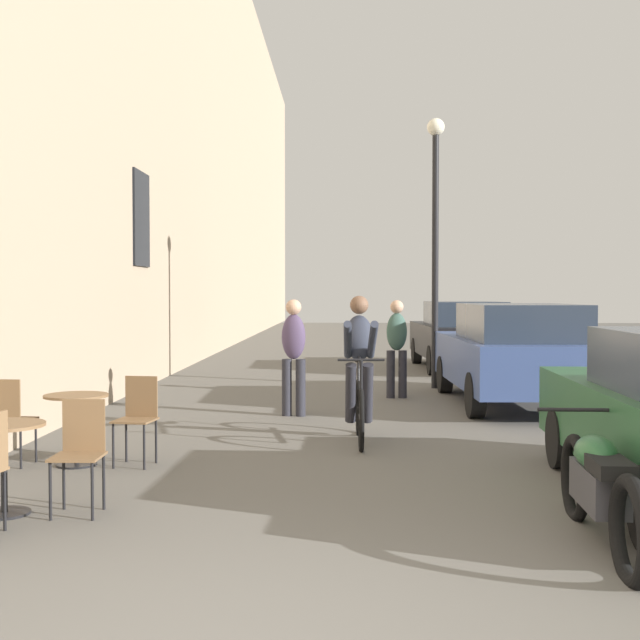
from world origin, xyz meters
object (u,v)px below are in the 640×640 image
Objects in this scene: parked_motorcycle at (600,487)px; pedestrian_mid at (397,343)px; cafe_table_near at (4,449)px; parked_car_second at (514,353)px; street_lamp at (435,218)px; cyclist_on_bicycle at (359,372)px; cafe_chair_near_toward_wall at (80,448)px; cafe_table_mid at (76,414)px; cafe_chair_mid_toward_wall at (9,415)px; pedestrian_near at (294,350)px; parked_car_third at (461,334)px; cafe_chair_mid_toward_street at (138,414)px.

pedestrian_mid is at bearing 96.36° from parked_motorcycle.
parked_car_second is (5.31, 6.49, 0.30)m from cafe_table_near.
pedestrian_mid is 0.33× the size of street_lamp.
cafe_chair_near_toward_wall is at bearing -124.63° from cyclist_on_bicycle.
cafe_table_mid is 0.66m from cafe_chair_mid_toward_wall.
pedestrian_near reaches higher than cafe_chair_mid_toward_wall.
pedestrian_near reaches higher than parked_car_third.
parked_car_second reaches higher than cafe_chair_mid_toward_street.
cafe_chair_near_toward_wall is 0.54× the size of pedestrian_near.
cafe_chair_mid_toward_street and cafe_chair_mid_toward_wall have the same top height.
cafe_chair_mid_toward_street is 2.72m from cyclist_on_bicycle.
pedestrian_mid is at bearing 52.65° from cafe_chair_mid_toward_wall.
cafe_table_near is at bearing -115.91° from pedestrian_mid.
cafe_chair_mid_toward_wall is 5.68m from parked_motorcycle.
cafe_table_near is 0.16× the size of parked_car_second.
pedestrian_near is at bearing 52.88° from cafe_chair_mid_toward_wall.
pedestrian_near is at bearing -124.27° from street_lamp.
cafe_table_mid is at bearing -122.30° from street_lamp.
pedestrian_near is (2.65, 3.50, 0.41)m from cafe_chair_mid_toward_wall.
cafe_table_near is 1.90m from cafe_chair_mid_toward_wall.
cafe_chair_mid_toward_street is 1.27m from cafe_chair_mid_toward_wall.
parked_motorcycle is at bearing -68.64° from cyclist_on_bicycle.
parked_car_third is (5.36, 10.63, 0.28)m from cafe_table_mid.
cafe_chair_mid_toward_wall is 0.55× the size of pedestrian_mid.
cafe_chair_mid_toward_wall reaches higher than parked_motorcycle.
pedestrian_near is at bearing 75.06° from cafe_chair_near_toward_wall.
street_lamp is 1.11× the size of parked_car_third.
parked_car_second is 1.01× the size of parked_car_third.
cafe_chair_near_toward_wall is 0.51× the size of cyclist_on_bicycle.
pedestrian_mid reaches higher than parked_car_third.
cafe_chair_near_toward_wall reaches higher than parked_motorcycle.
parked_car_third reaches higher than cafe_chair_near_toward_wall.
cafe_chair_mid_toward_wall is 0.18× the size of street_lamp.
cafe_table_mid is at bearing -138.94° from parked_car_second.
parked_car_second is at bearing 50.72° from cafe_table_near.
street_lamp is at bearing 61.25° from pedestrian_mid.
street_lamp reaches higher than cafe_chair_mid_toward_wall.
pedestrian_mid is at bearing 61.14° from cafe_chair_mid_toward_street.
street_lamp is (5.02, 6.98, 2.59)m from cafe_chair_mid_toward_wall.
pedestrian_near reaches higher than cafe_chair_near_toward_wall.
cafe_chair_mid_toward_street reaches higher than cafe_table_near.
cafe_chair_near_toward_wall is at bearing 168.98° from parked_motorcycle.
cafe_table_near is 8.39m from parked_car_second.
parked_car_second reaches higher than cafe_chair_near_toward_wall.
cafe_chair_mid_toward_wall is 8.97m from street_lamp.
cafe_chair_mid_toward_wall is 12.29m from parked_car_third.
parked_car_second reaches higher than cafe_table_near.
cyclist_on_bicycle is 6.03m from street_lamp.
cafe_chair_mid_toward_street is 0.41× the size of parked_motorcycle.
parked_car_third is at bearing 70.93° from pedestrian_mid.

